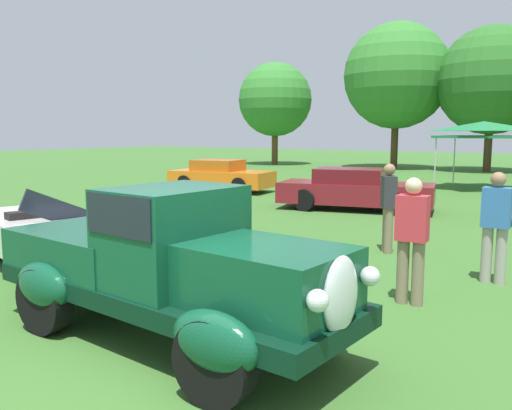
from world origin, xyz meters
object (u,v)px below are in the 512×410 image
Objects in this scene: show_car_orange at (221,176)px; show_car_burgundy at (354,190)px; neighbor_convertible at (56,235)px; spectator_near_truck at (388,205)px; spectator_by_row at (496,224)px; feature_pickup_truck at (168,263)px; canopy_tent_left_field at (484,128)px; spectator_between_cars at (412,237)px.

show_car_burgundy is at bearing -14.83° from show_car_orange.
spectator_near_truck reaches higher than neighbor_convertible.
show_car_orange is at bearing 145.84° from spectator_by_row.
show_car_burgundy is (-2.47, 10.38, -0.27)m from feature_pickup_truck.
spectator_near_truck is 13.12m from canopy_tent_left_field.
spectator_near_truck and spectator_between_cars have the same top height.
spectator_between_cars reaches higher than neighbor_convertible.
spectator_by_row is at bearing 60.75° from feature_pickup_truck.
spectator_near_truck is 1.00× the size of spectator_by_row.
spectator_near_truck is 1.00× the size of spectator_between_cars.
feature_pickup_truck is 5.54m from spectator_near_truck.
spectator_by_row reaches higher than show_car_burgundy.
spectator_near_truck is (9.19, -6.53, 0.31)m from show_car_orange.
spectator_by_row is at bearing -34.16° from show_car_orange.
spectator_near_truck is at bearing -59.55° from show_car_burgundy.
feature_pickup_truck is 2.69× the size of spectator_by_row.
spectator_near_truck reaches higher than show_car_burgundy.
spectator_by_row is 14.52m from canopy_tent_left_field.
canopy_tent_left_field is (1.84, 8.14, 1.82)m from show_car_burgundy.
spectator_between_cars is (10.55, -9.33, 0.31)m from show_car_orange.
neighbor_convertible is 1.47× the size of canopy_tent_left_field.
neighbor_convertible is at bearing -97.51° from show_car_burgundy.
neighbor_convertible is 2.76× the size of spectator_near_truck.
feature_pickup_truck is 3.24m from spectator_between_cars.
spectator_between_cars is at bearing -81.42° from canopy_tent_left_field.
show_car_burgundy is 5.64m from spectator_near_truck.
spectator_between_cars is (1.37, -2.80, 0.00)m from spectator_near_truck.
show_car_burgundy is at bearing -102.73° from canopy_tent_left_field.
show_car_burgundy is 7.75m from spectator_by_row.
show_car_orange is at bearing -141.66° from canopy_tent_left_field.
show_car_orange is at bearing 138.52° from spectator_between_cars.
spectator_between_cars is (4.22, -7.65, 0.31)m from show_car_burgundy.
neighbor_convertible is 9.27m from show_car_burgundy.
show_car_orange is 14.09m from spectator_between_cars.
show_car_orange is 2.46× the size of spectator_between_cars.
neighbor_convertible is at bearing -164.20° from spectator_between_cars.
spectator_near_truck is (2.85, -4.86, 0.31)m from show_car_burgundy.
feature_pickup_truck is 10.67m from show_car_burgundy.
neighbor_convertible is 17.69m from canopy_tent_left_field.
show_car_burgundy is 2.79× the size of spectator_by_row.
neighbor_convertible is at bearing -99.99° from canopy_tent_left_field.
spectator_near_truck is at bearing -35.41° from show_car_orange.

